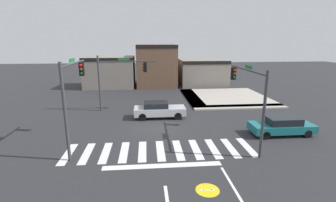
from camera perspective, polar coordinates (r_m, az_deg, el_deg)
ground_plane at (r=20.36m, az=-2.51°, el=-6.03°), size 120.00×120.00×0.00m
crosswalk_near at (r=16.20m, az=-1.77°, el=-11.44°), size 12.18×3.04×0.01m
bike_detector_marking at (r=12.57m, az=9.20°, el=-19.81°), size 1.15×1.15×0.01m
curb_corner_northeast at (r=30.79m, az=12.64°, el=0.70°), size 10.00×10.60×0.15m
storefront_row at (r=38.39m, az=-2.78°, el=7.41°), size 21.61×6.49×6.35m
traffic_signal_southeast at (r=17.28m, az=18.20°, el=2.73°), size 0.32×5.96×5.35m
traffic_signal_northwest at (r=24.77m, az=-11.10°, el=6.33°), size 5.64×0.32×5.54m
traffic_signal_southwest at (r=16.63m, az=-21.31°, el=3.11°), size 0.32×5.16×5.85m
car_silver at (r=22.48m, az=-2.12°, el=-2.05°), size 4.67×1.74×1.49m
car_teal at (r=20.43m, az=25.01°, el=-5.21°), size 4.66×1.82×1.38m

